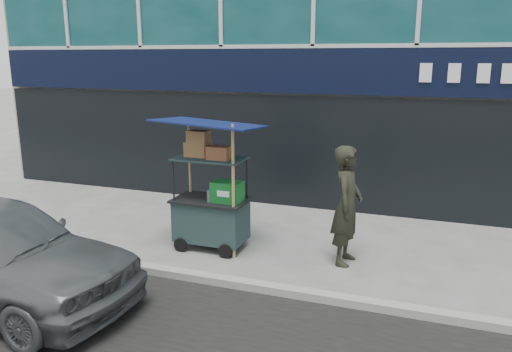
% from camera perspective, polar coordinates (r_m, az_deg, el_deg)
% --- Properties ---
extents(ground, '(80.00, 80.00, 0.00)m').
position_cam_1_polar(ground, '(7.43, -1.34, -11.98)').
color(ground, '#62625D').
rests_on(ground, ground).
extents(curb, '(80.00, 0.18, 0.12)m').
position_cam_1_polar(curb, '(7.23, -1.92, -12.19)').
color(curb, gray).
rests_on(curb, ground).
extents(vendor_cart, '(1.66, 1.18, 2.24)m').
position_cam_1_polar(vendor_cart, '(8.43, -5.09, -3.17)').
color(vendor_cart, '#19292A').
rests_on(vendor_cart, ground).
extents(vendor_man, '(0.50, 0.72, 1.89)m').
position_cam_1_polar(vendor_man, '(7.88, 10.38, -3.34)').
color(vendor_man, black).
rests_on(vendor_man, ground).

